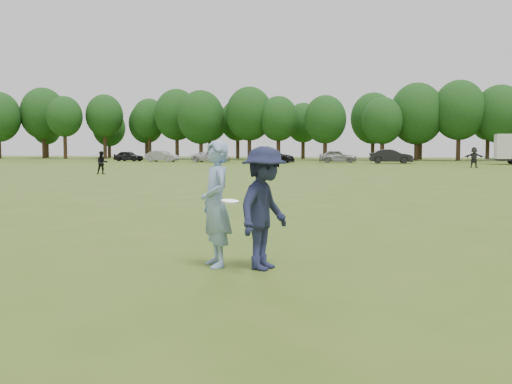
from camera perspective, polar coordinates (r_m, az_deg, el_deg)
ground at (r=9.58m, az=2.30°, el=-6.90°), size 200.00×200.00×0.00m
thrower at (r=9.30m, az=-3.85°, el=-1.15°), size 0.79×0.85×1.96m
defender at (r=9.06m, az=0.81°, el=-1.55°), size 0.98×1.34×1.87m
player_far_a at (r=41.84m, az=-14.46°, el=2.72°), size 0.97×0.93×1.57m
player_far_d at (r=56.36m, az=20.06°, el=3.11°), size 1.73×0.64×1.84m
car_a at (r=78.71m, az=-12.05°, el=3.36°), size 4.06×2.07×1.32m
car_b at (r=74.88m, az=-8.95°, el=3.39°), size 4.36×2.03×1.38m
car_c at (r=72.14m, az=-4.28°, el=3.36°), size 4.73×2.28×1.30m
car_d at (r=69.88m, az=1.62°, el=3.42°), size 5.20×2.23×1.49m
car_e at (r=70.19m, az=7.79°, el=3.38°), size 4.57×2.30×1.49m
car_f at (r=68.48m, az=12.72°, el=3.33°), size 4.97×2.31×1.58m
disc_in_play at (r=8.97m, az=-2.50°, el=-0.90°), size 0.33×0.33×0.07m
treeline at (r=86.20m, az=15.05°, el=7.11°), size 130.35×18.39×11.74m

